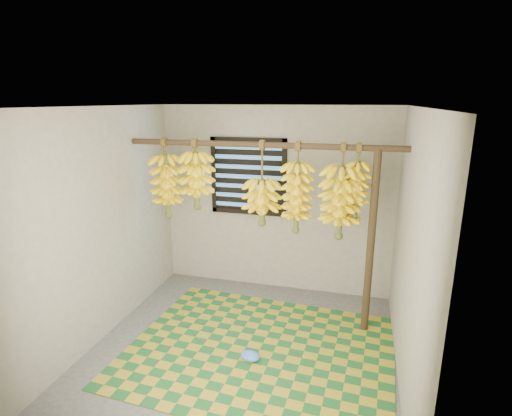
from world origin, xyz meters
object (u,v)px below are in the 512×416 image
(plastic_bag, at_px, (250,356))
(banana_bunch_d, at_px, (297,198))
(banana_bunch_a, at_px, (167,186))
(banana_bunch_c, at_px, (262,202))
(woven_mat, at_px, (260,350))
(banana_bunch_f, at_px, (356,190))
(support_post, at_px, (371,244))
(banana_bunch_e, at_px, (340,203))
(banana_bunch_b, at_px, (197,180))

(plastic_bag, relative_size, banana_bunch_d, 0.20)
(banana_bunch_a, height_order, banana_bunch_c, same)
(banana_bunch_a, bearing_deg, woven_mat, -27.72)
(woven_mat, xyz_separation_m, banana_bunch_f, (0.84, 0.67, 1.57))
(woven_mat, distance_m, banana_bunch_d, 1.61)
(support_post, distance_m, banana_bunch_a, 2.36)
(banana_bunch_a, distance_m, banana_bunch_c, 1.14)
(plastic_bag, bearing_deg, banana_bunch_c, 96.77)
(woven_mat, bearing_deg, support_post, 33.33)
(support_post, distance_m, banana_bunch_f, 0.60)
(banana_bunch_c, xyz_separation_m, banana_bunch_d, (0.38, 0.00, 0.07))
(banana_bunch_e, xyz_separation_m, banana_bunch_f, (0.15, -0.00, 0.14))
(support_post, relative_size, banana_bunch_a, 2.17)
(banana_bunch_c, bearing_deg, banana_bunch_a, 180.00)
(banana_bunch_e, bearing_deg, banana_bunch_d, -180.00)
(banana_bunch_b, xyz_separation_m, banana_bunch_e, (1.60, 0.00, -0.15))
(support_post, xyz_separation_m, banana_bunch_a, (-2.30, 0.00, 0.49))
(support_post, height_order, banana_bunch_f, banana_bunch_f)
(banana_bunch_b, distance_m, banana_bunch_f, 1.75)
(plastic_bag, distance_m, banana_bunch_a, 2.08)
(banana_bunch_a, xyz_separation_m, banana_bunch_d, (1.51, 0.00, -0.04))
(banana_bunch_a, bearing_deg, banana_bunch_b, 0.00)
(woven_mat, distance_m, plastic_bag, 0.19)
(woven_mat, relative_size, banana_bunch_a, 2.83)
(plastic_bag, relative_size, banana_bunch_b, 0.26)
(banana_bunch_a, xyz_separation_m, banana_bunch_f, (2.12, -0.00, 0.08))
(banana_bunch_f, bearing_deg, woven_mat, -141.29)
(banana_bunch_b, bearing_deg, banana_bunch_d, 0.00)
(banana_bunch_c, bearing_deg, banana_bunch_f, -0.00)
(woven_mat, distance_m, banana_bunch_e, 1.72)
(banana_bunch_b, height_order, banana_bunch_d, same)
(plastic_bag, relative_size, banana_bunch_a, 0.22)
(banana_bunch_a, relative_size, banana_bunch_b, 1.17)
(woven_mat, height_order, banana_bunch_c, banana_bunch_c)
(woven_mat, distance_m, banana_bunch_c, 1.54)
(woven_mat, bearing_deg, plastic_bag, -105.14)
(support_post, xyz_separation_m, banana_bunch_b, (-1.93, 0.00, 0.58))
(banana_bunch_e, bearing_deg, plastic_bag, -130.85)
(woven_mat, bearing_deg, banana_bunch_c, 102.54)
(banana_bunch_a, height_order, banana_bunch_e, same)
(banana_bunch_e, bearing_deg, woven_mat, -135.65)
(woven_mat, relative_size, banana_bunch_e, 2.59)
(banana_bunch_e, relative_size, banana_bunch_f, 1.29)
(banana_bunch_b, height_order, banana_bunch_c, same)
(plastic_bag, relative_size, banana_bunch_f, 0.26)
(woven_mat, bearing_deg, banana_bunch_d, 71.04)
(support_post, distance_m, plastic_bag, 1.67)
(plastic_bag, height_order, banana_bunch_e, banana_bunch_e)
(banana_bunch_a, height_order, banana_bunch_b, same)
(banana_bunch_a, distance_m, banana_bunch_f, 2.12)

